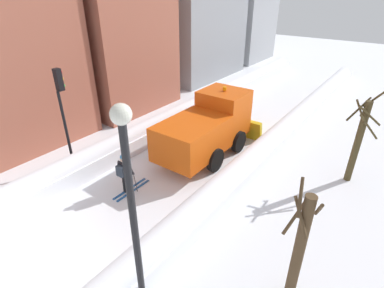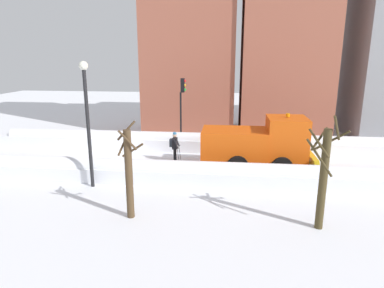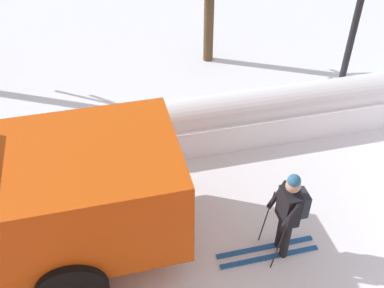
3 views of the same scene
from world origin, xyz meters
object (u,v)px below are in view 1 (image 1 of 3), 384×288
street_lamp (132,203)px  bare_tree_near (299,248)px  bare_tree_mid (359,139)px  traffic_light_pole (62,102)px  skier (124,172)px  plow_truck (208,127)px

street_lamp → bare_tree_near: street_lamp is taller
bare_tree_mid → traffic_light_pole: bearing=-148.6°
traffic_light_pole → street_lamp: (7.52, -3.21, 0.38)m
skier → bare_tree_mid: 9.54m
bare_tree_near → street_lamp: bearing=-136.6°
plow_truck → traffic_light_pole: (-4.24, -4.71, 1.74)m
traffic_light_pole → bare_tree_near: 10.47m
plow_truck → bare_tree_near: size_ratio=1.62×
skier → bare_tree_mid: bare_tree_mid is taller
street_lamp → skier: bearing=141.9°
traffic_light_pole → bare_tree_mid: 12.29m
traffic_light_pole → plow_truck: bearing=48.0°
skier → bare_tree_near: bare_tree_near is taller
skier → bare_tree_near: 7.05m
plow_truck → bare_tree_near: bearing=-40.5°
skier → street_lamp: 5.87m
plow_truck → traffic_light_pole: traffic_light_pole is taller
bare_tree_near → plow_truck: bearing=139.5°
traffic_light_pole → bare_tree_near: (10.36, -0.52, -1.41)m
traffic_light_pole → bare_tree_near: bearing=-2.9°
street_lamp → plow_truck: bearing=112.5°
traffic_light_pole → street_lamp: size_ratio=0.80×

